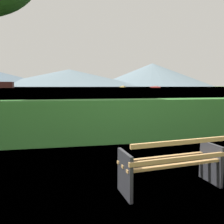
% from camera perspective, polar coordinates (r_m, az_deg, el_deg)
% --- Properties ---
extents(ground_plane, '(1400.00, 1400.00, 0.00)m').
position_cam_1_polar(ground_plane, '(3.91, 14.50, -18.29)').
color(ground_plane, '#4C6B33').
extents(water_surface, '(620.00, 620.00, 0.00)m').
position_cam_1_polar(water_surface, '(311.50, -10.66, 6.29)').
color(water_surface, '#6B8EA3').
rests_on(water_surface, ground_plane).
extents(park_bench, '(1.70, 0.77, 0.87)m').
position_cam_1_polar(park_bench, '(3.71, 15.19, -12.66)').
color(park_bench, tan).
rests_on(park_bench, ground_plane).
extents(hedge_row, '(13.40, 0.75, 1.24)m').
position_cam_1_polar(hedge_row, '(6.61, 2.90, -2.15)').
color(hedge_row, '#387A33').
rests_on(hedge_row, ground_plane).
extents(fishing_boat_near, '(8.78, 7.74, 1.81)m').
position_cam_1_polar(fishing_boat_near, '(200.77, 11.06, 6.31)').
color(fishing_boat_near, '#B2332D').
rests_on(fishing_boat_near, water_surface).
extents(tender_far, '(5.40, 7.97, 2.06)m').
position_cam_1_polar(tender_far, '(246.71, 2.78, 6.49)').
color(tender_far, gold).
rests_on(tender_far, water_surface).
extents(distant_hills, '(818.10, 408.90, 62.58)m').
position_cam_1_polar(distant_hills, '(581.25, -13.89, 8.95)').
color(distant_hills, slate).
rests_on(distant_hills, ground_plane).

